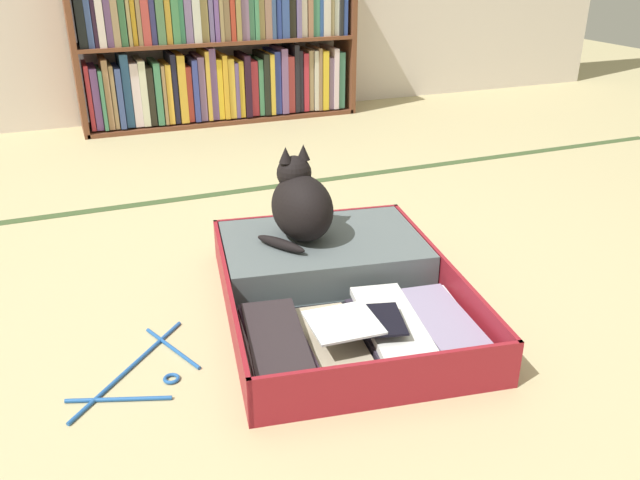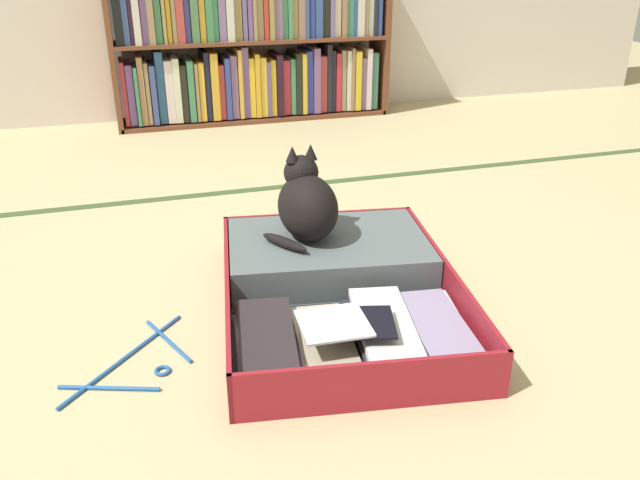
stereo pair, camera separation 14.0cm
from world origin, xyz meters
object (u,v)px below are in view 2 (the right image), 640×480
at_px(black_cat, 306,204).
at_px(clothes_hanger, 137,362).
at_px(bookshelf, 252,45).
at_px(open_suitcase, 335,283).

height_order(black_cat, clothes_hanger, black_cat).
bearing_deg(clothes_hanger, bookshelf, 71.59).
relative_size(black_cat, clothes_hanger, 0.86).
bearing_deg(bookshelf, clothes_hanger, -108.41).
bearing_deg(bookshelf, black_cat, -97.02).
bearing_deg(open_suitcase, bookshelf, 84.50).
relative_size(bookshelf, black_cat, 5.63).
distance_m(bookshelf, clothes_hanger, 2.57).
xyz_separation_m(bookshelf, black_cat, (-0.25, -2.04, -0.20)).
bearing_deg(clothes_hanger, open_suitcase, 15.99).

